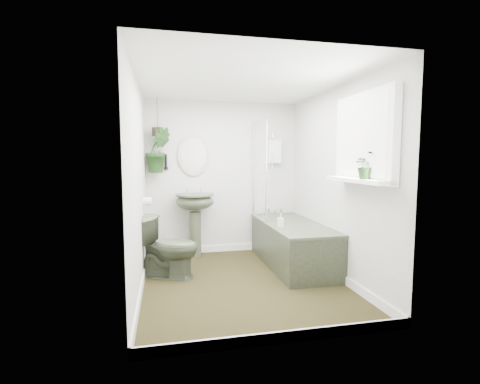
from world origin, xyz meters
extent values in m
cube|color=black|center=(0.00, 0.00, -0.01)|extent=(2.30, 2.80, 0.02)
cube|color=white|center=(0.00, 0.00, 2.31)|extent=(2.30, 2.80, 0.02)
cube|color=silver|center=(0.00, 1.41, 1.15)|extent=(2.30, 0.02, 2.30)
cube|color=silver|center=(0.00, -1.41, 1.15)|extent=(2.30, 0.02, 2.30)
cube|color=silver|center=(-1.16, 0.00, 1.15)|extent=(0.02, 2.80, 2.30)
cube|color=silver|center=(1.16, 0.00, 1.15)|extent=(0.02, 2.80, 2.30)
cube|color=white|center=(0.00, 0.00, 0.05)|extent=(2.30, 2.80, 0.10)
cube|color=white|center=(0.80, 1.34, 1.55)|extent=(0.20, 0.10, 0.35)
ellipsoid|color=#BEAF9A|center=(-0.45, 1.37, 1.50)|extent=(0.46, 0.03, 0.62)
cylinder|color=black|center=(-0.85, 1.36, 1.40)|extent=(0.04, 0.04, 0.22)
cylinder|color=white|center=(-1.10, 0.70, 0.90)|extent=(0.11, 0.11, 0.11)
cube|color=white|center=(1.09, -0.70, 1.65)|extent=(0.08, 1.00, 0.90)
cube|color=white|center=(1.02, -0.70, 1.23)|extent=(0.18, 1.00, 0.04)
cube|color=white|center=(1.04, -0.70, 1.65)|extent=(0.01, 0.86, 0.76)
imported|color=#3D4532|center=(-0.85, 0.38, 0.37)|extent=(0.84, 0.68, 0.75)
imported|color=black|center=(1.03, -0.85, 1.38)|extent=(0.29, 0.26, 0.27)
imported|color=black|center=(-0.96, 1.25, 1.56)|extent=(0.39, 0.34, 0.64)
imported|color=#2B2021|center=(0.55, 0.27, 0.67)|extent=(0.09, 0.09, 0.17)
cylinder|color=black|center=(-0.96, 1.25, 1.82)|extent=(0.16, 0.16, 0.12)
camera|label=1|loc=(-0.86, -3.86, 1.45)|focal=26.00mm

